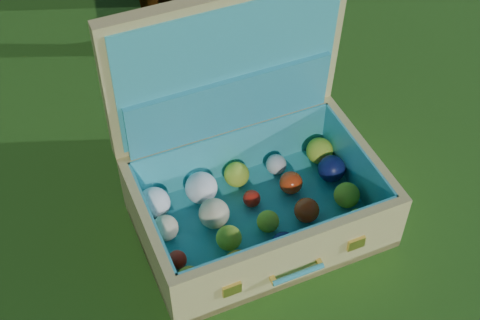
# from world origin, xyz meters

# --- Properties ---
(ground) EXTENTS (60.00, 60.00, 0.00)m
(ground) POSITION_xyz_m (0.00, 0.00, 0.00)
(ground) COLOR #215114
(ground) RESTS_ON ground
(suitcase) EXTENTS (0.68, 0.56, 0.57)m
(suitcase) POSITION_xyz_m (0.13, 0.12, 0.16)
(suitcase) COLOR #CDBE6E
(suitcase) RESTS_ON ground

